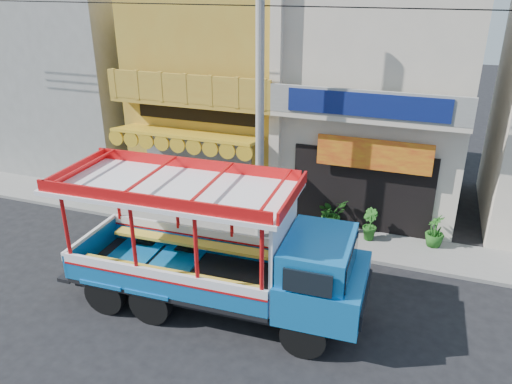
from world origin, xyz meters
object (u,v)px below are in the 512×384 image
at_px(green_sign, 94,192).
at_px(songthaew_truck, 233,253).
at_px(potted_plant_b, 369,224).
at_px(utility_pole, 265,88).
at_px(potted_plant_c, 435,231).
at_px(potted_plant_a, 332,214).

bearing_deg(green_sign, songthaew_truck, -30.12).
distance_m(songthaew_truck, potted_plant_b, 5.77).
height_order(utility_pole, potted_plant_c, utility_pole).
bearing_deg(green_sign, potted_plant_b, 3.32).
bearing_deg(songthaew_truck, green_sign, 149.88).
bearing_deg(potted_plant_c, potted_plant_a, -92.07).
bearing_deg(utility_pole, potted_plant_b, 17.88).
distance_m(utility_pole, green_sign, 8.33).
bearing_deg(potted_plant_a, potted_plant_b, -61.60).
height_order(potted_plant_a, potted_plant_b, potted_plant_a).
distance_m(utility_pole, potted_plant_c, 6.99).
distance_m(utility_pole, potted_plant_a, 4.98).
bearing_deg(potted_plant_c, songthaew_truck, -43.02).
xyz_separation_m(potted_plant_a, potted_plant_b, (1.30, -0.31, -0.02)).
bearing_deg(potted_plant_b, utility_pole, 76.88).
xyz_separation_m(songthaew_truck, potted_plant_a, (1.41, 5.28, -1.09)).
bearing_deg(potted_plant_a, utility_pole, 166.62).
xyz_separation_m(songthaew_truck, potted_plant_c, (4.75, 5.19, -1.11)).
xyz_separation_m(songthaew_truck, green_sign, (-7.54, 4.37, -1.23)).
height_order(songthaew_truck, potted_plant_a, songthaew_truck).
bearing_deg(songthaew_truck, utility_pole, 97.98).
height_order(songthaew_truck, potted_plant_c, songthaew_truck).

